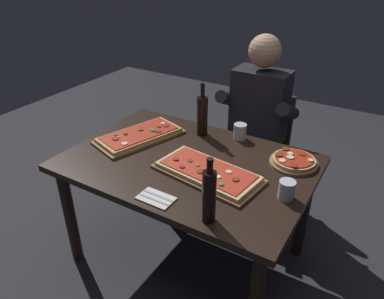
{
  "coord_description": "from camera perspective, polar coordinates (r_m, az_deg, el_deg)",
  "views": [
    {
      "loc": [
        0.95,
        -1.53,
        1.82
      ],
      "look_at": [
        0.0,
        0.05,
        0.79
      ],
      "focal_mm": 34.02,
      "sensor_mm": 36.0,
      "label": 1
    }
  ],
  "objects": [
    {
      "name": "diner_chair",
      "position": [
        2.86,
        10.5,
        0.84
      ],
      "size": [
        0.44,
        0.44,
        0.87
      ],
      "color": "#3D2B1E",
      "rests_on": "ground_plane"
    },
    {
      "name": "seated_diner",
      "position": [
        2.64,
        10.02,
        4.66
      ],
      "size": [
        0.53,
        0.41,
        1.33
      ],
      "color": "#23232D",
      "rests_on": "ground_plane"
    },
    {
      "name": "tumbler_far_side",
      "position": [
        1.84,
        14.59,
        -6.28
      ],
      "size": [
        0.08,
        0.08,
        0.1
      ],
      "color": "silver",
      "rests_on": "dining_table"
    },
    {
      "name": "napkin_cutlery_set",
      "position": [
        1.8,
        -5.66,
        -7.62
      ],
      "size": [
        0.18,
        0.11,
        0.01
      ],
      "color": "white",
      "rests_on": "dining_table"
    },
    {
      "name": "tumbler_near_camera",
      "position": [
        2.34,
        7.51,
        2.68
      ],
      "size": [
        0.08,
        0.08,
        0.1
      ],
      "color": "silver",
      "rests_on": "dining_table"
    },
    {
      "name": "oil_bottle_amber",
      "position": [
        2.34,
        1.62,
        5.43
      ],
      "size": [
        0.07,
        0.07,
        0.35
      ],
      "color": "black",
      "rests_on": "dining_table"
    },
    {
      "name": "pizza_rectangular_left",
      "position": [
        2.36,
        -8.23,
        2.19
      ],
      "size": [
        0.43,
        0.61,
        0.05
      ],
      "color": "olive",
      "rests_on": "dining_table"
    },
    {
      "name": "pizza_rectangular_front",
      "position": [
        1.96,
        2.45,
        -3.57
      ],
      "size": [
        0.62,
        0.36,
        0.05
      ],
      "color": "brown",
      "rests_on": "dining_table"
    },
    {
      "name": "dining_table",
      "position": [
        2.15,
        -0.69,
        -3.94
      ],
      "size": [
        1.4,
        0.96,
        0.74
      ],
      "color": "black",
      "rests_on": "ground_plane"
    },
    {
      "name": "wine_bottle_dark",
      "position": [
        1.59,
        2.68,
        -7.23
      ],
      "size": [
        0.06,
        0.06,
        0.32
      ],
      "color": "black",
      "rests_on": "dining_table"
    },
    {
      "name": "pizza_round_far",
      "position": [
        2.14,
        15.65,
        -1.74
      ],
      "size": [
        0.27,
        0.27,
        0.05
      ],
      "color": "olive",
      "rests_on": "dining_table"
    },
    {
      "name": "ground_plane",
      "position": [
        2.56,
        -0.6,
        -16.1
      ],
      "size": [
        6.4,
        6.4,
        0.0
      ],
      "primitive_type": "plane",
      "color": "#2D2D33"
    }
  ]
}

